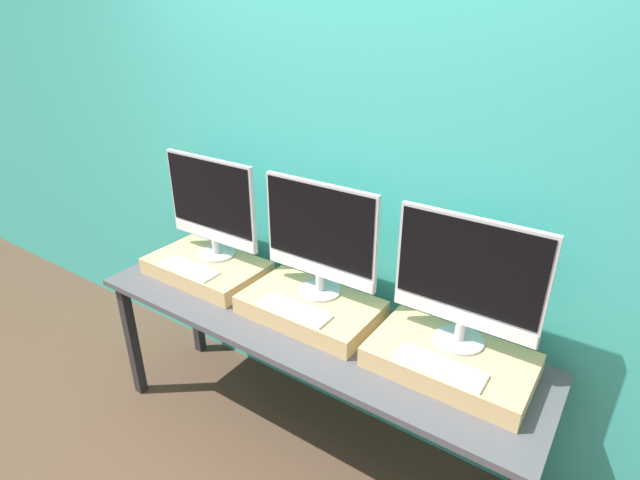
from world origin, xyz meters
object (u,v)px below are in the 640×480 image
keyboard_left (189,268)px  keyboard_center (295,310)px  monitor_left (212,205)px  monitor_right (468,278)px  monitor_center (320,236)px  keyboard_right (440,367)px

keyboard_left → keyboard_center: bearing=0.0°
keyboard_center → keyboard_left: bearing=180.0°
monitor_left → monitor_right: (1.32, 0.00, 0.00)m
keyboard_left → monitor_right: 1.36m
monitor_center → keyboard_center: (0.00, -0.19, -0.28)m
keyboard_right → keyboard_left: bearing=180.0°
keyboard_center → keyboard_right: size_ratio=1.00×
keyboard_left → monitor_right: size_ratio=0.59×
monitor_center → monitor_right: bearing=0.0°
monitor_left → keyboard_center: monitor_left is taller
monitor_left → monitor_center: 0.66m
keyboard_left → monitor_right: (1.32, 0.19, 0.28)m
keyboard_left → keyboard_center: size_ratio=1.00×
monitor_right → keyboard_right: 0.34m
monitor_left → keyboard_center: 0.74m
keyboard_left → keyboard_right: same height
monitor_left → monitor_right: bearing=0.0°
keyboard_right → monitor_right: bearing=90.0°
monitor_left → keyboard_left: (-0.00, -0.19, -0.28)m
monitor_center → keyboard_center: monitor_center is taller
monitor_center → keyboard_left: bearing=-163.7°
keyboard_left → keyboard_right: (1.32, 0.00, 0.00)m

